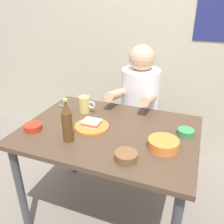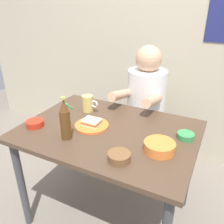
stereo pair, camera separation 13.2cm
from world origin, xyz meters
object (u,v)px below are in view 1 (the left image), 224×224
object	(u,v)px
plate_orange	(92,126)
sandwich	(92,123)
stool	(138,135)
dip_bowl_green	(186,132)
beer_bottle	(67,122)
person_seated	(140,94)
beer_mug	(85,104)
dining_table	(109,142)

from	to	relation	value
plate_orange	sandwich	distance (m)	0.02
stool	dip_bowl_green	world-z (taller)	dip_bowl_green
plate_orange	beer_bottle	distance (m)	0.23
person_seated	dip_bowl_green	bearing A→B (deg)	-50.19
beer_mug	plate_orange	bearing A→B (deg)	-52.75
dining_table	stool	bearing A→B (deg)	86.99
dining_table	sandwich	size ratio (longest dim) A/B	10.00
person_seated	plate_orange	world-z (taller)	person_seated
plate_orange	beer_mug	world-z (taller)	beer_mug
beer_mug	beer_bottle	xyz separation A→B (m)	(0.09, -0.38, 0.06)
plate_orange	beer_mug	distance (m)	0.25
stool	sandwich	distance (m)	0.79
person_seated	plate_orange	distance (m)	0.65
person_seated	dip_bowl_green	size ratio (longest dim) A/B	7.20
dining_table	sandwich	xyz separation A→B (m)	(-0.11, -0.02, 0.13)
stool	plate_orange	distance (m)	0.77
beer_mug	dip_bowl_green	bearing A→B (deg)	-5.32
person_seated	plate_orange	bearing A→B (deg)	-103.06
sandwich	plate_orange	bearing A→B (deg)	153.43
beer_bottle	beer_mug	bearing A→B (deg)	102.66
dining_table	person_seated	distance (m)	0.63
dining_table	sandwich	distance (m)	0.17
person_seated	sandwich	size ratio (longest dim) A/B	6.54
dip_bowl_green	stool	bearing A→B (deg)	129.20
person_seated	dip_bowl_green	xyz separation A→B (m)	(0.43, -0.51, -0.01)
stool	dip_bowl_green	size ratio (longest dim) A/B	4.50
stool	plate_orange	size ratio (longest dim) A/B	2.05
beer_mug	dip_bowl_green	size ratio (longest dim) A/B	1.26
person_seated	sandwich	world-z (taller)	person_seated
dining_table	beer_mug	bearing A→B (deg)	146.06
plate_orange	dining_table	bearing A→B (deg)	8.13
dining_table	plate_orange	bearing A→B (deg)	-171.87
sandwich	beer_mug	distance (m)	0.24
beer_mug	person_seated	bearing A→B (deg)	56.67
sandwich	dip_bowl_green	bearing A→B (deg)	12.19
stool	dip_bowl_green	xyz separation A→B (m)	(0.43, -0.52, 0.41)
dining_table	beer_mug	xyz separation A→B (m)	(-0.26, 0.17, 0.15)
stool	dip_bowl_green	bearing A→B (deg)	-50.80
beer_bottle	plate_orange	bearing A→B (deg)	72.28
dining_table	beer_mug	world-z (taller)	beer_mug
beer_bottle	stool	bearing A→B (deg)	76.04
stool	sandwich	xyz separation A→B (m)	(-0.15, -0.65, 0.42)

